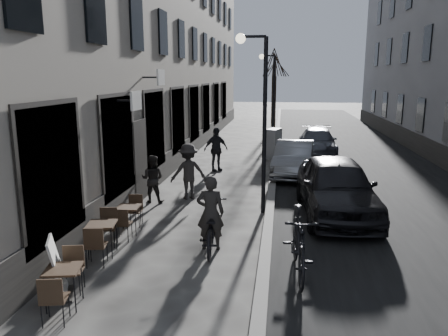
% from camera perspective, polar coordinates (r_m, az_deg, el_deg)
% --- Properties ---
extents(ground, '(120.00, 120.00, 0.00)m').
position_cam_1_polar(ground, '(7.51, 2.90, -19.87)').
color(ground, '#363431').
rests_on(ground, ground).
extents(road, '(7.30, 60.00, 0.00)m').
position_cam_1_polar(road, '(22.95, 15.89, 1.62)').
color(road, black).
rests_on(road, ground).
extents(kerb, '(0.25, 60.00, 0.12)m').
position_cam_1_polar(kerb, '(22.70, 6.74, 2.04)').
color(kerb, slate).
rests_on(kerb, ground).
extents(streetlamp_near, '(0.90, 0.28, 5.09)m').
position_cam_1_polar(streetlamp_near, '(12.40, 4.57, 8.26)').
color(streetlamp_near, black).
rests_on(streetlamp_near, ground).
extents(streetlamp_far, '(0.90, 0.28, 5.09)m').
position_cam_1_polar(streetlamp_far, '(24.38, 6.12, 10.07)').
color(streetlamp_far, black).
rests_on(streetlamp_far, ground).
extents(tree_near, '(2.40, 2.40, 5.70)m').
position_cam_1_polar(tree_near, '(27.37, 6.52, 13.41)').
color(tree_near, black).
rests_on(tree_near, ground).
extents(tree_far, '(2.40, 2.40, 5.70)m').
position_cam_1_polar(tree_far, '(33.37, 6.74, 13.15)').
color(tree_far, black).
rests_on(tree_far, ground).
extents(bistro_set_a, '(0.69, 1.48, 0.85)m').
position_cam_1_polar(bistro_set_a, '(8.31, -20.19, -13.93)').
color(bistro_set_a, black).
rests_on(bistro_set_a, ground).
extents(bistro_set_b, '(0.70, 1.54, 0.88)m').
position_cam_1_polar(bistro_set_b, '(10.23, -15.62, -8.50)').
color(bistro_set_b, black).
rests_on(bistro_set_b, ground).
extents(bistro_set_c, '(0.60, 1.42, 0.83)m').
position_cam_1_polar(bistro_set_c, '(11.47, -12.32, -6.23)').
color(bistro_set_c, black).
rests_on(bistro_set_c, ground).
extents(sign_board, '(0.61, 0.72, 1.11)m').
position_cam_1_polar(sign_board, '(8.69, -20.75, -12.66)').
color(sign_board, black).
rests_on(sign_board, ground).
extents(utility_cabinet, '(0.82, 1.08, 1.44)m').
position_cam_1_polar(utility_cabinet, '(21.32, 6.46, 3.20)').
color(utility_cabinet, slate).
rests_on(utility_cabinet, ground).
extents(bicycle, '(0.92, 2.10, 1.07)m').
position_cam_1_polar(bicycle, '(10.18, -1.77, -7.68)').
color(bicycle, black).
rests_on(bicycle, ground).
extents(cyclist_rider, '(0.68, 0.48, 1.75)m').
position_cam_1_polar(cyclist_rider, '(10.07, -1.78, -5.85)').
color(cyclist_rider, '#282522').
rests_on(cyclist_rider, ground).
extents(pedestrian_near, '(0.76, 0.60, 1.51)m').
position_cam_1_polar(pedestrian_near, '(13.99, -9.32, -1.39)').
color(pedestrian_near, black).
rests_on(pedestrian_near, ground).
extents(pedestrian_mid, '(1.35, 1.12, 1.81)m').
position_cam_1_polar(pedestrian_mid, '(14.19, -4.69, -0.47)').
color(pedestrian_mid, '#272422').
rests_on(pedestrian_mid, ground).
extents(pedestrian_far, '(1.14, 0.98, 1.84)m').
position_cam_1_polar(pedestrian_far, '(18.31, -1.06, 2.45)').
color(pedestrian_far, black).
rests_on(pedestrian_far, ground).
extents(car_near, '(2.27, 5.03, 1.68)m').
position_cam_1_polar(car_near, '(12.93, 14.44, -2.36)').
color(car_near, black).
rests_on(car_near, ground).
extents(car_mid, '(1.84, 4.25, 1.36)m').
position_cam_1_polar(car_mid, '(17.78, 9.10, 1.23)').
color(car_mid, gray).
rests_on(car_mid, ground).
extents(car_far, '(1.98, 4.57, 1.31)m').
position_cam_1_polar(car_far, '(22.60, 12.10, 3.34)').
color(car_far, '#3A3D45').
rests_on(car_far, ground).
extents(moped, '(0.75, 2.27, 1.35)m').
position_cam_1_polar(moped, '(8.99, 9.72, -9.64)').
color(moped, black).
rests_on(moped, ground).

